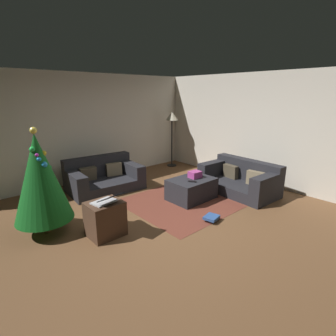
{
  "coord_description": "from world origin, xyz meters",
  "views": [
    {
      "loc": [
        -2.68,
        -3.03,
        2.13
      ],
      "look_at": [
        0.55,
        0.58,
        0.75
      ],
      "focal_mm": 28.27,
      "sensor_mm": 36.0,
      "label": 1
    }
  ],
  "objects_px": {
    "christmas_tree": "(40,178)",
    "corner_lamp": "(172,120)",
    "couch_left": "(103,177)",
    "side_table": "(105,219)",
    "ottoman": "(191,189)",
    "couch_right": "(241,180)",
    "tv_remote": "(192,181)",
    "laptop": "(107,200)",
    "book_stack": "(212,218)",
    "gift_box": "(195,174)"
  },
  "relations": [
    {
      "from": "christmas_tree",
      "to": "tv_remote",
      "type": "bearing_deg",
      "value": -15.39
    },
    {
      "from": "gift_box",
      "to": "book_stack",
      "type": "bearing_deg",
      "value": -121.64
    },
    {
      "from": "side_table",
      "to": "laptop",
      "type": "bearing_deg",
      "value": -79.75
    },
    {
      "from": "tv_remote",
      "to": "ottoman",
      "type": "bearing_deg",
      "value": 14.6
    },
    {
      "from": "ottoman",
      "to": "laptop",
      "type": "relative_size",
      "value": 2.06
    },
    {
      "from": "laptop",
      "to": "corner_lamp",
      "type": "bearing_deg",
      "value": 34.13
    },
    {
      "from": "corner_lamp",
      "to": "christmas_tree",
      "type": "bearing_deg",
      "value": -158.81
    },
    {
      "from": "side_table",
      "to": "laptop",
      "type": "height_order",
      "value": "laptop"
    },
    {
      "from": "couch_left",
      "to": "couch_right",
      "type": "height_order",
      "value": "couch_left"
    },
    {
      "from": "corner_lamp",
      "to": "book_stack",
      "type": "bearing_deg",
      "value": -121.75
    },
    {
      "from": "gift_box",
      "to": "christmas_tree",
      "type": "bearing_deg",
      "value": 168.83
    },
    {
      "from": "couch_right",
      "to": "gift_box",
      "type": "relative_size",
      "value": 7.02
    },
    {
      "from": "laptop",
      "to": "book_stack",
      "type": "bearing_deg",
      "value": -25.12
    },
    {
      "from": "christmas_tree",
      "to": "laptop",
      "type": "relative_size",
      "value": 3.72
    },
    {
      "from": "tv_remote",
      "to": "corner_lamp",
      "type": "xyz_separation_m",
      "value": [
        1.59,
        2.33,
        0.92
      ]
    },
    {
      "from": "gift_box",
      "to": "side_table",
      "type": "relative_size",
      "value": 0.44
    },
    {
      "from": "gift_box",
      "to": "side_table",
      "type": "height_order",
      "value": "gift_box"
    },
    {
      "from": "laptop",
      "to": "corner_lamp",
      "type": "relative_size",
      "value": 0.28
    },
    {
      "from": "gift_box",
      "to": "side_table",
      "type": "xyz_separation_m",
      "value": [
        -2.17,
        -0.14,
        -0.23
      ]
    },
    {
      "from": "gift_box",
      "to": "corner_lamp",
      "type": "relative_size",
      "value": 0.15
    },
    {
      "from": "christmas_tree",
      "to": "side_table",
      "type": "xyz_separation_m",
      "value": [
        0.66,
        -0.7,
        -0.63
      ]
    },
    {
      "from": "couch_left",
      "to": "book_stack",
      "type": "relative_size",
      "value": 5.65
    },
    {
      "from": "tv_remote",
      "to": "book_stack",
      "type": "height_order",
      "value": "tv_remote"
    },
    {
      "from": "book_stack",
      "to": "corner_lamp",
      "type": "relative_size",
      "value": 0.18
    },
    {
      "from": "ottoman",
      "to": "book_stack",
      "type": "relative_size",
      "value": 3.15
    },
    {
      "from": "tv_remote",
      "to": "laptop",
      "type": "xyz_separation_m",
      "value": [
        -1.91,
        -0.05,
        0.15
      ]
    },
    {
      "from": "couch_left",
      "to": "tv_remote",
      "type": "relative_size",
      "value": 10.36
    },
    {
      "from": "laptop",
      "to": "tv_remote",
      "type": "bearing_deg",
      "value": 1.39
    },
    {
      "from": "christmas_tree",
      "to": "corner_lamp",
      "type": "xyz_separation_m",
      "value": [
        4.18,
        1.62,
        0.46
      ]
    },
    {
      "from": "couch_right",
      "to": "christmas_tree",
      "type": "xyz_separation_m",
      "value": [
        -3.85,
        1.01,
        0.63
      ]
    },
    {
      "from": "laptop",
      "to": "book_stack",
      "type": "relative_size",
      "value": 1.53
    },
    {
      "from": "gift_box",
      "to": "tv_remote",
      "type": "height_order",
      "value": "gift_box"
    },
    {
      "from": "couch_left",
      "to": "side_table",
      "type": "relative_size",
      "value": 3.05
    },
    {
      "from": "couch_right",
      "to": "tv_remote",
      "type": "relative_size",
      "value": 10.48
    },
    {
      "from": "laptop",
      "to": "corner_lamp",
      "type": "height_order",
      "value": "corner_lamp"
    },
    {
      "from": "book_stack",
      "to": "couch_right",
      "type": "bearing_deg",
      "value": 17.08
    },
    {
      "from": "couch_left",
      "to": "corner_lamp",
      "type": "xyz_separation_m",
      "value": [
        2.53,
        0.42,
        1.1
      ]
    },
    {
      "from": "tv_remote",
      "to": "gift_box",
      "type": "bearing_deg",
      "value": 0.39
    },
    {
      "from": "ottoman",
      "to": "corner_lamp",
      "type": "xyz_separation_m",
      "value": [
        1.47,
        2.2,
        1.15
      ]
    },
    {
      "from": "gift_box",
      "to": "book_stack",
      "type": "xyz_separation_m",
      "value": [
        -0.58,
        -0.94,
        -0.45
      ]
    },
    {
      "from": "side_table",
      "to": "book_stack",
      "type": "relative_size",
      "value": 1.86
    },
    {
      "from": "christmas_tree",
      "to": "couch_left",
      "type": "bearing_deg",
      "value": 35.98
    },
    {
      "from": "laptop",
      "to": "book_stack",
      "type": "xyz_separation_m",
      "value": [
        1.58,
        -0.74,
        -0.55
      ]
    },
    {
      "from": "couch_left",
      "to": "gift_box",
      "type": "height_order",
      "value": "couch_left"
    },
    {
      "from": "couch_right",
      "to": "corner_lamp",
      "type": "xyz_separation_m",
      "value": [
        0.33,
        2.63,
        1.09
      ]
    },
    {
      "from": "couch_left",
      "to": "corner_lamp",
      "type": "distance_m",
      "value": 2.79
    },
    {
      "from": "tv_remote",
      "to": "book_stack",
      "type": "xyz_separation_m",
      "value": [
        -0.34,
        -0.79,
        -0.39
      ]
    },
    {
      "from": "couch_right",
      "to": "corner_lamp",
      "type": "bearing_deg",
      "value": -4.23
    },
    {
      "from": "couch_left",
      "to": "side_table",
      "type": "distance_m",
      "value": 2.14
    },
    {
      "from": "ottoman",
      "to": "gift_box",
      "type": "bearing_deg",
      "value": 10.22
    }
  ]
}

